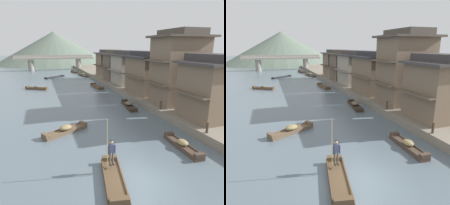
# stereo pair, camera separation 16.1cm
# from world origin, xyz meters

# --- Properties ---
(ground_plane) EXTENTS (400.00, 400.00, 0.00)m
(ground_plane) POSITION_xyz_m (0.00, 0.00, 0.00)
(ground_plane) COLOR slate
(riverbank_right) EXTENTS (18.00, 110.00, 0.79)m
(riverbank_right) POSITION_xyz_m (16.08, 30.00, 0.40)
(riverbank_right) COLOR slate
(riverbank_right) RESTS_ON ground
(boat_foreground_poled) EXTENTS (1.90, 4.50, 0.54)m
(boat_foreground_poled) POSITION_xyz_m (-1.48, 0.30, 0.18)
(boat_foreground_poled) COLOR brown
(boat_foreground_poled) RESTS_ON ground
(boatman_person) EXTENTS (0.57, 0.26, 3.04)m
(boatman_person) POSITION_xyz_m (-1.31, 1.27, 1.55)
(boatman_person) COLOR black
(boatman_person) RESTS_ON boat_foreground_poled
(boat_moored_nearest) EXTENTS (1.47, 5.22, 0.49)m
(boat_moored_nearest) POSITION_xyz_m (5.08, 29.24, 0.16)
(boat_moored_nearest) COLOR brown
(boat_moored_nearest) RESTS_ON ground
(boat_moored_second) EXTENTS (4.28, 2.93, 0.74)m
(boat_moored_second) POSITION_xyz_m (-3.22, 8.54, 0.26)
(boat_moored_second) COLOR brown
(boat_moored_second) RESTS_ON ground
(boat_moored_third) EXTENTS (1.60, 4.88, 0.71)m
(boat_moored_third) POSITION_xyz_m (5.52, 14.62, 0.24)
(boat_moored_third) COLOR #33281E
(boat_moored_third) RESTS_ON ground
(boat_moored_far) EXTENTS (1.55, 5.39, 0.56)m
(boat_moored_far) POSITION_xyz_m (4.86, 54.89, 0.18)
(boat_moored_far) COLOR #33281E
(boat_moored_far) RESTS_ON ground
(boat_midriver_drifting) EXTENTS (1.57, 5.76, 0.76)m
(boat_midriver_drifting) POSITION_xyz_m (5.79, 46.68, 0.25)
(boat_midriver_drifting) COLOR #423328
(boat_midriver_drifting) RESTS_ON ground
(boat_midriver_upstream) EXTENTS (3.99, 2.92, 0.68)m
(boat_midriver_upstream) POSITION_xyz_m (-5.86, 30.77, 0.24)
(boat_midriver_upstream) COLOR brown
(boat_midriver_upstream) RESTS_ON ground
(boat_upstream_distant) EXTENTS (0.94, 4.23, 0.69)m
(boat_upstream_distant) POSITION_xyz_m (4.88, 2.58, 0.25)
(boat_upstream_distant) COLOR #423328
(boat_upstream_distant) RESTS_ON ground
(boat_crossing_west) EXTENTS (5.10, 4.39, 0.41)m
(boat_crossing_west) POSITION_xyz_m (-1.65, 45.30, 0.13)
(boat_crossing_west) COLOR #232326
(boat_crossing_west) RESTS_ON ground
(house_waterfront_nearest) EXTENTS (6.02, 5.62, 6.14)m
(house_waterfront_nearest) POSITION_xyz_m (10.53, 6.06, 3.81)
(house_waterfront_nearest) COLOR #75604C
(house_waterfront_nearest) RESTS_ON riverbank_right
(house_waterfront_second) EXTENTS (6.63, 5.44, 8.74)m
(house_waterfront_second) POSITION_xyz_m (10.83, 12.04, 5.11)
(house_waterfront_second) COLOR #75604C
(house_waterfront_second) RESTS_ON riverbank_right
(house_waterfront_tall) EXTENTS (5.84, 7.80, 6.14)m
(house_waterfront_tall) POSITION_xyz_m (10.44, 18.94, 3.79)
(house_waterfront_tall) COLOR #75604C
(house_waterfront_tall) RESTS_ON riverbank_right
(house_waterfront_narrow) EXTENTS (5.70, 6.91, 6.14)m
(house_waterfront_narrow) POSITION_xyz_m (10.37, 26.93, 3.80)
(house_waterfront_narrow) COLOR gray
(house_waterfront_narrow) RESTS_ON riverbank_right
(house_waterfront_far) EXTENTS (5.94, 5.88, 6.14)m
(house_waterfront_far) POSITION_xyz_m (10.49, 33.00, 3.80)
(house_waterfront_far) COLOR brown
(house_waterfront_far) RESTS_ON riverbank_right
(house_waterfront_end) EXTENTS (6.51, 5.80, 6.14)m
(house_waterfront_end) POSITION_xyz_m (10.77, 39.05, 3.80)
(house_waterfront_end) COLOR #75604C
(house_waterfront_end) RESTS_ON riverbank_right
(mooring_post_dock_near) EXTENTS (0.20, 0.20, 0.90)m
(mooring_post_dock_near) POSITION_xyz_m (7.43, 2.95, 1.24)
(mooring_post_dock_near) COLOR #473828
(mooring_post_dock_near) RESTS_ON riverbank_right
(mooring_post_dock_mid) EXTENTS (0.20, 0.20, 0.95)m
(mooring_post_dock_mid) POSITION_xyz_m (7.43, 10.05, 1.27)
(mooring_post_dock_mid) COLOR #473828
(mooring_post_dock_mid) RESTS_ON riverbank_right
(stone_bridge) EXTENTS (25.41, 2.40, 4.91)m
(stone_bridge) POSITION_xyz_m (0.00, 63.79, 3.21)
(stone_bridge) COLOR gray
(stone_bridge) RESTS_ON ground
(hill_far_west) EXTENTS (51.88, 51.88, 14.36)m
(hill_far_west) POSITION_xyz_m (2.07, 95.08, 7.18)
(hill_far_west) COLOR #5B6B5B
(hill_far_west) RESTS_ON ground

